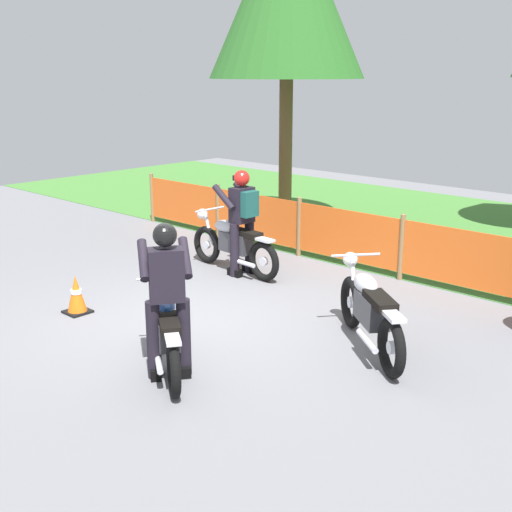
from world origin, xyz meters
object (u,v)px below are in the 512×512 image
Objects in this scene: motorcycle_third at (167,331)px; rider_lead at (242,217)px; traffic_cone at (76,295)px; motorcycle_lead at (233,244)px; motorcycle_trailing at (369,310)px; rider_third at (167,295)px.

rider_lead is at bearing -24.79° from motorcycle_third.
traffic_cone is at bearing 85.38° from rider_lead.
motorcycle_lead is at bearing 85.93° from traffic_cone.
motorcycle_trailing is at bearing 165.18° from motorcycle_lead.
rider_lead reaches higher than motorcycle_third.
motorcycle_lead reaches higher than traffic_cone.
motorcycle_trailing is 3.27× the size of traffic_cone.
rider_lead is (0.22, -0.01, 0.48)m from motorcycle_lead.
traffic_cone is at bearing 89.87° from motorcycle_lead.
rider_lead is 3.19× the size of traffic_cone.
motorcycle_third is at bearing 124.56° from rider_lead.
motorcycle_lead is 1.21× the size of rider_lead.
motorcycle_third is 3.04× the size of traffic_cone.
motorcycle_lead is at bearing -20.92° from rider_third.
motorcycle_trailing is 1.03× the size of rider_lead.
motorcycle_trailing is 1.08× the size of motorcycle_third.
traffic_cone is (-2.39, 0.38, -0.66)m from rider_third.
motorcycle_trailing is 3.95m from traffic_cone.
motorcycle_trailing is (3.37, -1.15, 0.02)m from motorcycle_lead.
motorcycle_third is at bearing 0.57° from rider_third.
motorcycle_trailing reaches higher than traffic_cone.
rider_lead is at bearing -23.60° from rider_third.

